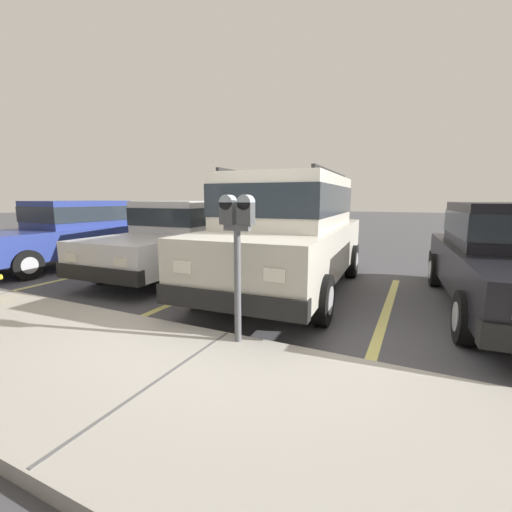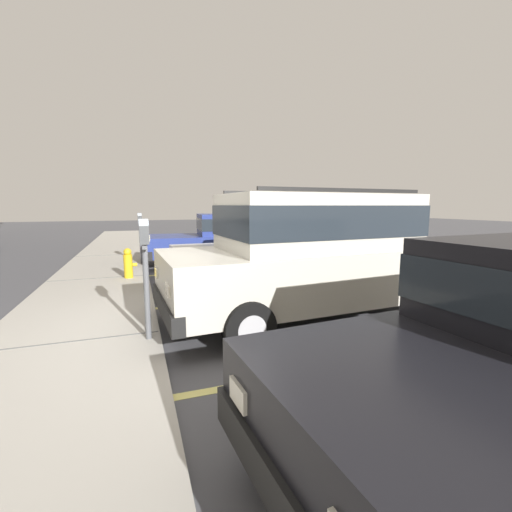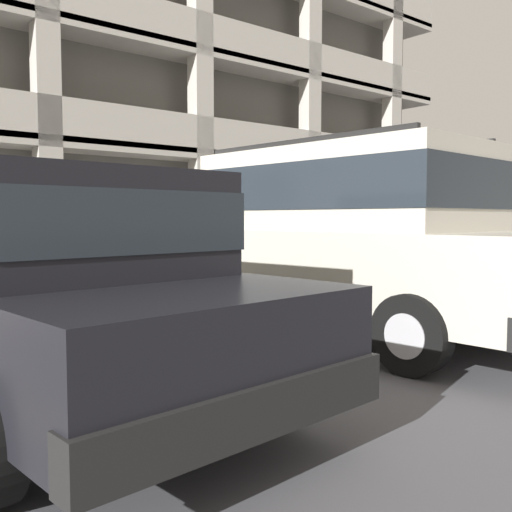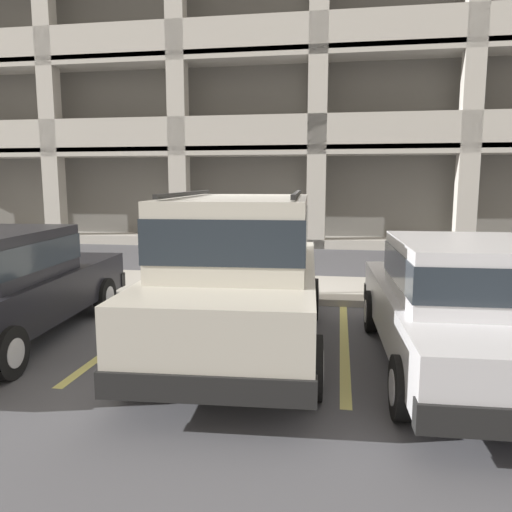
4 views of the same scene
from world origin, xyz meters
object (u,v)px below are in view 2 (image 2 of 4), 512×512
object	(u,v)px
parking_meter_near	(145,251)
fire_hydrant	(128,263)
dark_hatchback	(275,248)
parking_meter_far	(140,226)
silver_suv	(315,251)
blue_coupe	(225,237)

from	to	relation	value
parking_meter_near	fire_hydrant	xyz separation A→B (m)	(4.05, 0.30, -0.78)
dark_hatchback	parking_meter_far	xyz separation A→B (m)	(3.03, 2.94, 0.39)
silver_suv	parking_meter_near	bearing A→B (deg)	95.41
parking_meter_near	parking_meter_far	world-z (taller)	parking_meter_near
silver_suv	dark_hatchback	xyz separation A→B (m)	(2.59, -0.39, -0.27)
dark_hatchback	parking_meter_near	distance (m)	4.23
blue_coupe	fire_hydrant	xyz separation A→B (m)	(-1.99, 2.85, -0.36)
dark_hatchback	fire_hydrant	world-z (taller)	dark_hatchback
silver_suv	fire_hydrant	xyz separation A→B (m)	(3.65, 2.88, -0.62)
dark_hatchback	parking_meter_far	size ratio (longest dim) A/B	3.09
parking_meter_near	parking_meter_far	bearing A→B (deg)	-0.28
silver_suv	parking_meter_near	size ratio (longest dim) A/B	3.22
blue_coupe	parking_meter_far	xyz separation A→B (m)	(-0.02, 2.52, 0.39)
parking_meter_near	fire_hydrant	world-z (taller)	parking_meter_near
dark_hatchback	fire_hydrant	xyz separation A→B (m)	(1.06, 3.26, -0.36)
parking_meter_near	parking_meter_far	xyz separation A→B (m)	(6.01, -0.03, -0.03)
fire_hydrant	parking_meter_near	bearing A→B (deg)	-175.80
silver_suv	parking_meter_near	distance (m)	2.62
parking_meter_near	fire_hydrant	size ratio (longest dim) A/B	2.17
silver_suv	blue_coupe	world-z (taller)	silver_suv
dark_hatchback	silver_suv	bearing A→B (deg)	169.33
silver_suv	fire_hydrant	world-z (taller)	silver_suv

